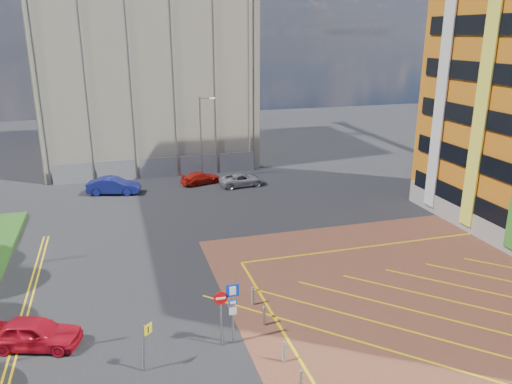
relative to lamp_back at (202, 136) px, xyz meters
name	(u,v)px	position (x,y,z in m)	size (l,w,h in m)	color
ground	(228,358)	(-4.08, -28.00, -4.36)	(140.00, 140.00, 0.00)	black
forecourt	(491,310)	(9.92, -28.00, -4.35)	(26.00, 26.00, 0.02)	brown
lamp_back	(202,136)	(0.00, 0.00, 0.00)	(1.53, 0.16, 8.00)	#9EA0A8
sign_cluster	(228,307)	(-3.78, -27.02, -2.41)	(1.17, 0.12, 3.20)	#9EA0A8
warning_sign	(146,341)	(-7.54, -27.88, -2.93)	(0.52, 0.37, 2.24)	#9EA0A8
bollard_row	(290,362)	(-1.78, -29.67, -3.89)	(0.14, 11.14, 0.90)	#9EA0A8
construction_building	(144,58)	(-4.08, 12.00, 6.64)	(21.20, 19.20, 22.00)	#AA9F8B
construction_fence	(168,167)	(-3.08, 2.00, -3.36)	(21.60, 0.06, 2.00)	gray
car_red_left	(34,333)	(-12.30, -24.74, -3.65)	(1.68, 4.17, 1.42)	red
car_blue_back	(114,186)	(-8.43, -2.24, -3.61)	(1.59, 4.56, 1.50)	navy
car_red_back	(201,178)	(-0.46, -1.32, -3.80)	(1.56, 3.85, 1.12)	red
car_silver_back	(242,180)	(3.11, -3.05, -3.78)	(1.94, 4.21, 1.17)	#B9B8C0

